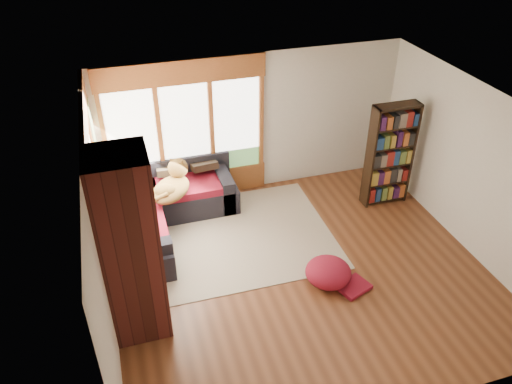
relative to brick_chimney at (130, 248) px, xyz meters
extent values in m
plane|color=#562D18|center=(2.40, 0.35, -1.30)|extent=(5.50, 5.50, 0.00)
plane|color=white|center=(2.40, 0.35, 1.30)|extent=(5.50, 5.50, 0.00)
cube|color=silver|center=(2.40, 2.85, 0.00)|extent=(5.50, 0.04, 2.60)
cube|color=silver|center=(2.40, -2.15, 0.00)|extent=(5.50, 0.04, 2.60)
cube|color=silver|center=(-0.35, 0.35, 0.00)|extent=(0.04, 5.00, 2.60)
cube|color=silver|center=(5.15, 0.35, 0.00)|extent=(0.04, 5.00, 2.60)
cube|color=#965326|center=(1.20, 2.82, 0.05)|extent=(2.82, 0.10, 1.90)
cube|color=white|center=(1.20, 2.82, 0.05)|extent=(2.54, 0.09, 1.62)
cube|color=#965326|center=(-0.32, 1.55, 0.05)|extent=(0.10, 2.62, 1.90)
cube|color=white|center=(-0.32, 1.55, 0.05)|extent=(0.09, 2.36, 1.62)
cube|color=#677951|center=(-0.29, 2.38, 0.45)|extent=(0.03, 0.72, 0.90)
cube|color=#471914|center=(0.00, 0.00, 0.00)|extent=(0.70, 0.70, 2.60)
cube|color=black|center=(0.75, 2.40, -1.09)|extent=(2.20, 0.90, 0.42)
cube|color=black|center=(0.75, 2.75, -0.69)|extent=(2.20, 0.20, 0.38)
cube|color=black|center=(1.75, 2.40, -1.00)|extent=(0.20, 0.90, 0.60)
cube|color=maroon|center=(0.65, 2.28, -0.82)|extent=(1.90, 0.66, 0.12)
cube|color=black|center=(0.10, 1.75, -1.09)|extent=(0.90, 2.20, 0.42)
cube|color=black|center=(-0.25, 1.75, -0.69)|extent=(0.20, 2.20, 0.38)
cube|color=black|center=(0.10, 0.75, -1.00)|extent=(0.90, 0.20, 0.60)
cube|color=maroon|center=(0.22, 1.40, -0.82)|extent=(0.66, 1.20, 0.12)
cube|color=maroon|center=(0.22, 2.35, -0.82)|extent=(0.66, 0.66, 0.12)
cube|color=beige|center=(1.58, 1.43, -1.29)|extent=(3.35, 2.58, 0.01)
cube|color=black|center=(4.93, 1.68, -0.35)|extent=(0.04, 0.27, 1.90)
cube|color=black|center=(4.15, 1.68, -0.35)|extent=(0.04, 0.27, 1.90)
cube|color=black|center=(4.54, 1.81, -0.35)|extent=(0.81, 0.02, 1.90)
cube|color=black|center=(4.54, 1.68, -1.24)|extent=(0.73, 0.25, 0.03)
cube|color=black|center=(4.54, 1.68, -0.88)|extent=(0.73, 0.25, 0.03)
cube|color=black|center=(4.54, 1.68, -0.52)|extent=(0.73, 0.25, 0.03)
cube|color=black|center=(4.54, 1.68, -0.16)|extent=(0.73, 0.25, 0.03)
cube|color=black|center=(4.54, 1.68, 0.20)|extent=(0.73, 0.25, 0.03)
cube|color=black|center=(4.54, 1.68, 0.56)|extent=(0.73, 0.25, 0.03)
cube|color=#726659|center=(4.54, 1.66, -0.35)|extent=(0.69, 0.19, 1.74)
ellipsoid|color=maroon|center=(2.70, 0.00, -1.10)|extent=(0.72, 0.72, 0.37)
ellipsoid|color=brown|center=(0.76, 2.06, -0.56)|extent=(0.92, 0.98, 0.28)
sphere|color=brown|center=(0.94, 2.31, -0.42)|extent=(0.47, 0.47, 0.33)
cone|color=brown|center=(0.90, 2.26, -0.29)|extent=(0.17, 0.17, 0.15)
ellipsoid|color=black|center=(0.03, 1.62, -0.56)|extent=(0.57, 0.84, 0.28)
sphere|color=black|center=(0.04, 1.92, -0.43)|extent=(0.35, 0.35, 0.33)
cone|color=black|center=(0.04, 1.87, -0.30)|extent=(0.13, 0.13, 0.14)
cube|color=black|center=(1.45, 2.61, -0.53)|extent=(0.45, 0.12, 0.45)
cube|color=black|center=(0.85, 2.61, -0.53)|extent=(0.45, 0.12, 0.45)
cube|color=black|center=(-0.08, 2.15, -0.53)|extent=(0.45, 0.12, 0.45)
cube|color=black|center=(-0.08, 1.05, -0.53)|extent=(0.45, 0.12, 0.45)
cube|color=maroon|center=(0.25, 2.61, -0.53)|extent=(0.42, 0.12, 0.42)
camera|label=1|loc=(0.09, -4.90, 3.88)|focal=35.00mm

